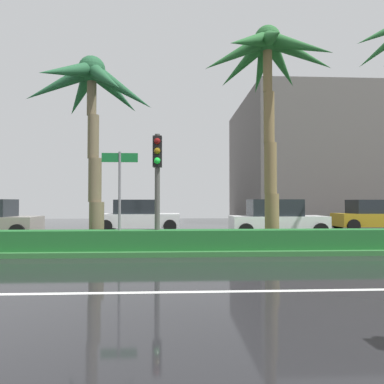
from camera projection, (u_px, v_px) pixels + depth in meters
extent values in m
cube|color=black|center=(99.00, 247.00, 13.31)|extent=(90.00, 42.00, 0.10)
cube|color=white|center=(17.00, 294.00, 6.32)|extent=(81.00, 0.14, 0.01)
cube|color=#2D6B33|center=(93.00, 247.00, 12.32)|extent=(85.50, 4.00, 0.15)
cube|color=#1E6028|center=(83.00, 240.00, 10.93)|extent=(76.50, 0.70, 0.60)
cylinder|color=brown|center=(97.00, 224.00, 11.96)|extent=(0.49, 0.49, 1.46)
cylinder|color=brown|center=(95.00, 180.00, 12.03)|extent=(0.43, 0.43, 1.46)
cylinder|color=brown|center=(93.00, 137.00, 12.10)|extent=(0.37, 0.37, 1.46)
cylinder|color=brown|center=(92.00, 94.00, 12.17)|extent=(0.31, 0.31, 1.46)
sphere|color=#235835|center=(92.00, 69.00, 12.19)|extent=(0.90, 0.90, 0.90)
cone|color=#235835|center=(122.00, 89.00, 12.21)|extent=(2.32, 0.59, 1.77)
cone|color=#235835|center=(115.00, 92.00, 13.09)|extent=(1.88, 2.27, 1.49)
cone|color=#235835|center=(81.00, 94.00, 13.03)|extent=(1.78, 2.29, 1.62)
cone|color=#235835|center=(59.00, 84.00, 12.08)|extent=(2.41, 0.66, 1.57)
cone|color=#235835|center=(68.00, 71.00, 11.17)|extent=(1.62, 2.42, 1.37)
cone|color=#235835|center=(105.00, 78.00, 11.35)|extent=(1.82, 2.26, 1.65)
cylinder|color=olive|center=(272.00, 219.00, 12.31)|extent=(0.48, 0.48, 1.74)
cylinder|color=olive|center=(270.00, 168.00, 12.33)|extent=(0.43, 0.43, 1.74)
cylinder|color=olive|center=(269.00, 117.00, 12.36)|extent=(0.37, 0.37, 1.74)
cylinder|color=olive|center=(268.00, 67.00, 12.39)|extent=(0.31, 0.31, 1.74)
sphere|color=#27612E|center=(267.00, 39.00, 12.41)|extent=(0.90, 0.90, 0.90)
cone|color=#27612E|center=(299.00, 54.00, 12.37)|extent=(2.45, 0.76, 1.55)
cone|color=#27612E|center=(281.00, 64.00, 13.23)|extent=(2.01, 2.16, 1.61)
cone|color=#27612E|center=(261.00, 68.00, 13.43)|extent=(0.60, 2.36, 1.73)
cone|color=#27612E|center=(243.00, 64.00, 13.18)|extent=(1.96, 2.20, 1.63)
cone|color=#27612E|center=(236.00, 54.00, 12.35)|extent=(2.41, 0.58, 1.58)
cone|color=#27612E|center=(250.00, 41.00, 11.56)|extent=(2.10, 2.15, 1.41)
cone|color=#27612E|center=(273.00, 36.00, 11.27)|extent=(0.82, 2.50, 1.36)
cone|color=#27612E|center=(299.00, 46.00, 11.76)|extent=(2.23, 1.96, 1.52)
cylinder|color=#4C4C47|center=(157.00, 191.00, 11.20)|extent=(0.16, 0.16, 3.58)
cube|color=black|center=(157.00, 152.00, 11.23)|extent=(0.28, 0.32, 0.96)
sphere|color=maroon|center=(157.00, 141.00, 11.07)|extent=(0.20, 0.20, 0.20)
sphere|color=#7F600F|center=(157.00, 151.00, 11.06)|extent=(0.20, 0.20, 0.20)
sphere|color=#1EEA3F|center=(157.00, 161.00, 11.05)|extent=(0.20, 0.20, 0.20)
cylinder|color=slate|center=(120.00, 201.00, 11.02)|extent=(0.08, 0.08, 3.00)
cube|color=#146B2D|center=(120.00, 158.00, 11.05)|extent=(1.10, 0.03, 0.28)
cylinder|color=black|center=(34.00, 229.00, 16.83)|extent=(0.68, 0.22, 0.68)
cylinder|color=black|center=(17.00, 232.00, 15.03)|extent=(0.68, 0.22, 0.68)
cube|color=white|center=(140.00, 220.00, 19.54)|extent=(4.30, 1.76, 0.72)
cube|color=#1E2328|center=(137.00, 207.00, 19.56)|extent=(2.30, 1.58, 0.76)
cylinder|color=black|center=(170.00, 224.00, 20.52)|extent=(0.68, 0.22, 0.68)
cylinder|color=black|center=(170.00, 226.00, 18.72)|extent=(0.68, 0.22, 0.68)
cylinder|color=black|center=(112.00, 224.00, 20.35)|extent=(0.68, 0.22, 0.68)
cylinder|color=black|center=(106.00, 226.00, 18.56)|extent=(0.68, 0.22, 0.68)
cube|color=white|center=(278.00, 224.00, 16.61)|extent=(4.30, 1.76, 0.72)
cube|color=#1E2328|center=(274.00, 208.00, 16.62)|extent=(2.30, 1.58, 0.76)
cylinder|color=black|center=(306.00, 228.00, 17.58)|extent=(0.68, 0.22, 0.68)
cylinder|color=black|center=(321.00, 231.00, 15.79)|extent=(0.68, 0.22, 0.68)
cylinder|color=black|center=(239.00, 228.00, 17.42)|extent=(0.68, 0.22, 0.68)
cylinder|color=black|center=(246.00, 231.00, 15.62)|extent=(0.68, 0.22, 0.68)
cube|color=#B28C1E|center=(374.00, 220.00, 20.11)|extent=(4.30, 1.76, 0.72)
cube|color=#1E2328|center=(372.00, 207.00, 20.13)|extent=(2.30, 1.58, 0.76)
cylinder|color=black|center=(338.00, 224.00, 20.92)|extent=(0.68, 0.22, 0.68)
cylinder|color=black|center=(354.00, 226.00, 19.13)|extent=(0.68, 0.22, 0.68)
cube|color=#605B59|center=(354.00, 162.00, 31.40)|extent=(19.70, 13.63, 10.06)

